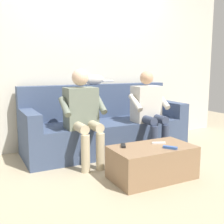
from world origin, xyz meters
The scene contains 10 objects.
ground_plane centered at (0.00, 0.60, 0.00)m, with size 8.00×8.00×0.00m, color tan.
back_wall centered at (0.00, -0.57, 1.28)m, with size 4.76×0.06×2.55m, color beige.
couch centered at (0.00, -0.13, 0.31)m, with size 2.25×0.79×0.91m.
coffee_table centered at (0.00, 1.02, 0.17)m, with size 0.86×0.49×0.34m.
person_left_seated centered at (-0.47, 0.25, 0.62)m, with size 0.51×0.49×1.10m.
person_right_seated centered at (0.47, 0.25, 0.64)m, with size 0.52×0.54×1.13m.
cat_on_backrest centered at (0.09, -0.39, 0.98)m, with size 0.56×0.14×0.16m.
remote_white centered at (-0.12, 0.96, 0.35)m, with size 0.15×0.03×0.02m, color white.
remote_blue centered at (-0.11, 1.17, 0.35)m, with size 0.14×0.04×0.02m, color #3860B7.
remote_black centered at (0.27, 0.88, 0.35)m, with size 0.13×0.04×0.02m, color black.
Camera 1 is at (1.64, 3.31, 1.15)m, focal length 44.65 mm.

